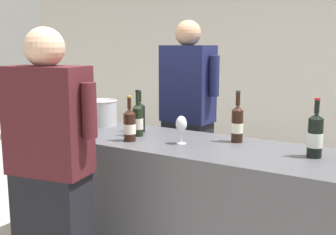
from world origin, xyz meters
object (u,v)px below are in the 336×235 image
(wine_bottle_0, at_px, (138,120))
(person_guest, at_px, (51,181))
(wine_bottle_2, at_px, (315,136))
(wine_bottle_3, at_px, (130,125))
(wine_glass, at_px, (181,125))
(wine_bottle_5, at_px, (139,116))
(person_server, at_px, (187,129))
(wine_bottle_4, at_px, (72,114))
(wine_bottle_6, at_px, (69,111))
(ice_bucket, at_px, (103,113))
(wine_bottle_1, at_px, (237,124))

(wine_bottle_0, height_order, person_guest, person_guest)
(wine_bottle_2, distance_m, person_guest, 1.50)
(wine_bottle_3, distance_m, wine_glass, 0.34)
(wine_bottle_5, relative_size, person_server, 0.17)
(wine_bottle_4, height_order, person_server, person_server)
(wine_bottle_0, xyz_separation_m, wine_bottle_6, (-0.66, 0.02, 0.01))
(ice_bucket, distance_m, person_guest, 0.98)
(wine_bottle_0, bearing_deg, wine_bottle_3, -74.05)
(wine_bottle_5, xyz_separation_m, ice_bucket, (-0.38, 0.04, -0.02))
(person_guest, bearing_deg, wine_bottle_6, 127.92)
(wine_bottle_1, distance_m, wine_glass, 0.37)
(wine_bottle_3, height_order, wine_bottle_6, wine_bottle_6)
(wine_bottle_3, bearing_deg, wine_bottle_0, 105.95)
(wine_bottle_4, distance_m, wine_glass, 0.90)
(wine_bottle_0, xyz_separation_m, person_server, (-0.00, 0.72, -0.19))
(wine_bottle_0, height_order, person_server, person_server)
(wine_bottle_5, height_order, wine_bottle_6, wine_bottle_6)
(wine_bottle_5, xyz_separation_m, person_server, (0.07, 0.60, -0.20))
(wine_bottle_0, bearing_deg, ice_bucket, 160.07)
(wine_bottle_6, xyz_separation_m, wine_glass, (1.03, -0.07, 0.00))
(wine_bottle_1, height_order, person_guest, person_guest)
(wine_bottle_5, height_order, wine_glass, wine_bottle_5)
(wine_bottle_3, bearing_deg, wine_bottle_6, 166.19)
(person_server, bearing_deg, person_guest, -93.25)
(wine_bottle_3, xyz_separation_m, person_server, (-0.05, 0.87, -0.18))
(wine_bottle_0, height_order, wine_bottle_6, wine_bottle_6)
(wine_bottle_1, relative_size, wine_glass, 1.86)
(wine_bottle_2, xyz_separation_m, wine_bottle_6, (-1.83, -0.04, -0.00))
(wine_bottle_3, relative_size, wine_glass, 1.65)
(wine_bottle_6, bearing_deg, person_server, 46.48)
(person_server, bearing_deg, wine_bottle_2, -29.21)
(wine_bottle_5, relative_size, person_guest, 0.18)
(wine_glass, relative_size, ice_bucket, 0.80)
(wine_bottle_0, xyz_separation_m, wine_bottle_2, (1.16, 0.07, 0.01))
(wine_bottle_0, bearing_deg, wine_bottle_6, 178.10)
(wine_bottle_5, bearing_deg, wine_bottle_6, -170.62)
(wine_bottle_5, bearing_deg, wine_bottle_3, -67.16)
(person_guest, bearing_deg, wine_bottle_4, 124.89)
(wine_bottle_1, height_order, wine_bottle_5, wine_bottle_1)
(ice_bucket, bearing_deg, wine_bottle_0, -19.93)
(wine_bottle_2, height_order, wine_bottle_5, wine_bottle_2)
(wine_bottle_5, height_order, person_server, person_server)
(wine_bottle_0, relative_size, wine_bottle_4, 0.99)
(wine_bottle_2, distance_m, wine_bottle_4, 1.70)
(wine_bottle_4, xyz_separation_m, person_guest, (0.45, -0.64, -0.25))
(wine_bottle_1, height_order, wine_glass, wine_bottle_1)
(wine_bottle_5, distance_m, ice_bucket, 0.38)
(wine_glass, height_order, person_guest, person_guest)
(wine_bottle_2, distance_m, wine_bottle_3, 1.14)
(wine_bottle_1, bearing_deg, wine_bottle_2, -13.17)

